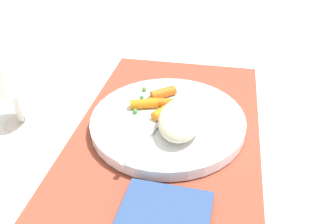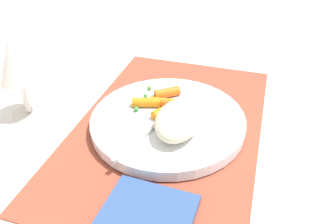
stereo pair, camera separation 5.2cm
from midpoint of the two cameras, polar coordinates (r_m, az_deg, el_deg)
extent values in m
plane|color=white|center=(0.59, -2.53, -2.83)|extent=(2.40, 2.40, 0.00)
cube|color=#9E4733|center=(0.59, -2.53, -2.60)|extent=(0.49, 0.31, 0.01)
cylinder|color=white|center=(0.58, -2.57, -1.64)|extent=(0.27, 0.27, 0.02)
ellipsoid|color=beige|center=(0.54, -0.65, -1.33)|extent=(0.11, 0.07, 0.04)
cylinder|color=orange|center=(0.60, -3.46, 1.56)|extent=(0.02, 0.05, 0.02)
cylinder|color=orange|center=(0.58, -3.13, 0.20)|extent=(0.05, 0.04, 0.02)
cylinder|color=orange|center=(0.63, -3.19, 3.17)|extent=(0.04, 0.05, 0.02)
cylinder|color=orange|center=(0.60, -6.55, 1.31)|extent=(0.03, 0.05, 0.02)
sphere|color=#4F9838|center=(0.62, -4.90, 1.93)|extent=(0.01, 0.01, 0.01)
sphere|color=green|center=(0.61, -0.17, 1.67)|extent=(0.01, 0.01, 0.01)
sphere|color=#3D8F3D|center=(0.61, -3.76, 1.48)|extent=(0.01, 0.01, 0.01)
sphere|color=#4C8E39|center=(0.61, -4.06, 1.44)|extent=(0.01, 0.01, 0.01)
sphere|color=#4C8F46|center=(0.62, -5.62, 2.27)|extent=(0.01, 0.01, 0.01)
sphere|color=#498C34|center=(0.62, -5.80, 1.82)|extent=(0.01, 0.01, 0.01)
sphere|color=#419044|center=(0.63, -6.83, 2.43)|extent=(0.01, 0.01, 0.01)
sphere|color=green|center=(0.59, -8.03, 0.18)|extent=(0.01, 0.01, 0.01)
sphere|color=#469441|center=(0.57, -1.01, -1.22)|extent=(0.01, 0.01, 0.01)
sphere|color=#509B30|center=(0.65, -6.34, 3.77)|extent=(0.01, 0.01, 0.01)
cube|color=silver|center=(0.60, -0.82, 1.13)|extent=(0.05, 0.03, 0.01)
cube|color=silver|center=(0.54, -6.05, -4.11)|extent=(0.15, 0.05, 0.01)
cylinder|color=silver|center=(0.67, -25.51, -1.54)|extent=(0.06, 0.06, 0.00)
cylinder|color=silver|center=(0.65, -26.27, 0.90)|extent=(0.01, 0.01, 0.07)
cone|color=silver|center=(0.62, -27.97, 6.36)|extent=(0.07, 0.07, 0.08)
cube|color=#33518C|center=(0.45, -4.16, -17.16)|extent=(0.10, 0.12, 0.01)
camera|label=1|loc=(0.03, -92.62, -1.85)|focal=36.19mm
camera|label=2|loc=(0.03, 87.38, 1.85)|focal=36.19mm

